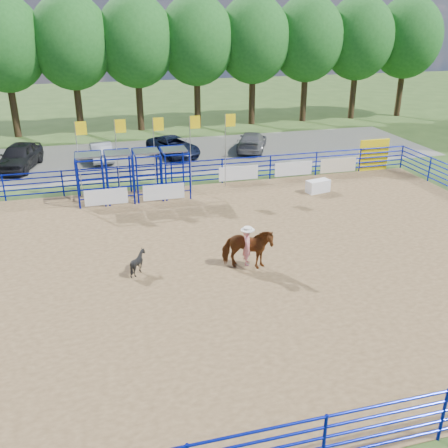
{
  "coord_description": "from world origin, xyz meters",
  "views": [
    {
      "loc": [
        -4.19,
        -17.26,
        9.32
      ],
      "look_at": [
        0.7,
        1.0,
        1.3
      ],
      "focal_mm": 40.0,
      "sensor_mm": 36.0,
      "label": 1
    }
  ],
  "objects_px": {
    "horse_and_rider": "(247,247)",
    "car_b": "(101,151)",
    "announcer_table": "(318,186)",
    "calf": "(138,262)",
    "car_a": "(19,156)",
    "car_c": "(173,146)",
    "car_d": "(252,141)"
  },
  "relations": [
    {
      "from": "car_b",
      "to": "car_c",
      "type": "relative_size",
      "value": 0.83
    },
    {
      "from": "car_a",
      "to": "horse_and_rider",
      "type": "bearing_deg",
      "value": -45.92
    },
    {
      "from": "announcer_table",
      "to": "horse_and_rider",
      "type": "distance_m",
      "value": 10.1
    },
    {
      "from": "horse_and_rider",
      "to": "car_c",
      "type": "relative_size",
      "value": 0.53
    },
    {
      "from": "announcer_table",
      "to": "car_c",
      "type": "xyz_separation_m",
      "value": [
        -6.5,
        9.87,
        0.3
      ]
    },
    {
      "from": "car_a",
      "to": "calf",
      "type": "bearing_deg",
      "value": -56.73
    },
    {
      "from": "horse_and_rider",
      "to": "car_b",
      "type": "height_order",
      "value": "horse_and_rider"
    },
    {
      "from": "calf",
      "to": "car_c",
      "type": "xyz_separation_m",
      "value": [
        4.24,
        16.81,
        0.2
      ]
    },
    {
      "from": "car_b",
      "to": "car_d",
      "type": "relative_size",
      "value": 0.85
    },
    {
      "from": "car_b",
      "to": "calf",
      "type": "bearing_deg",
      "value": 89.31
    },
    {
      "from": "horse_and_rider",
      "to": "car_d",
      "type": "height_order",
      "value": "horse_and_rider"
    },
    {
      "from": "horse_and_rider",
      "to": "car_a",
      "type": "xyz_separation_m",
      "value": [
        -10.04,
        16.89,
        -0.12
      ]
    },
    {
      "from": "horse_and_rider",
      "to": "car_b",
      "type": "bearing_deg",
      "value": 105.6
    },
    {
      "from": "car_b",
      "to": "car_c",
      "type": "xyz_separation_m",
      "value": [
        4.98,
        -0.07,
        0.01
      ]
    },
    {
      "from": "car_d",
      "to": "calf",
      "type": "bearing_deg",
      "value": 83.05
    },
    {
      "from": "horse_and_rider",
      "to": "car_b",
      "type": "relative_size",
      "value": 0.63
    },
    {
      "from": "announcer_table",
      "to": "car_d",
      "type": "height_order",
      "value": "car_d"
    },
    {
      "from": "horse_and_rider",
      "to": "car_a",
      "type": "distance_m",
      "value": 19.65
    },
    {
      "from": "car_b",
      "to": "car_d",
      "type": "bearing_deg",
      "value": 176.13
    },
    {
      "from": "car_a",
      "to": "car_c",
      "type": "xyz_separation_m",
      "value": [
        10.11,
        0.62,
        -0.16
      ]
    },
    {
      "from": "car_c",
      "to": "car_d",
      "type": "height_order",
      "value": "car_d"
    },
    {
      "from": "car_a",
      "to": "car_c",
      "type": "bearing_deg",
      "value": 16.85
    },
    {
      "from": "car_a",
      "to": "car_b",
      "type": "height_order",
      "value": "car_a"
    },
    {
      "from": "car_c",
      "to": "car_b",
      "type": "bearing_deg",
      "value": 158.72
    },
    {
      "from": "announcer_table",
      "to": "calf",
      "type": "relative_size",
      "value": 1.44
    },
    {
      "from": "calf",
      "to": "car_c",
      "type": "distance_m",
      "value": 17.34
    },
    {
      "from": "car_a",
      "to": "car_c",
      "type": "relative_size",
      "value": 1.02
    },
    {
      "from": "announcer_table",
      "to": "calf",
      "type": "bearing_deg",
      "value": -147.13
    },
    {
      "from": "car_b",
      "to": "car_d",
      "type": "xyz_separation_m",
      "value": [
        10.75,
        -0.13,
        0.02
      ]
    },
    {
      "from": "announcer_table",
      "to": "car_b",
      "type": "relative_size",
      "value": 0.33
    },
    {
      "from": "calf",
      "to": "car_d",
      "type": "distance_m",
      "value": 19.52
    },
    {
      "from": "car_c",
      "to": "calf",
      "type": "bearing_deg",
      "value": -124.67
    }
  ]
}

